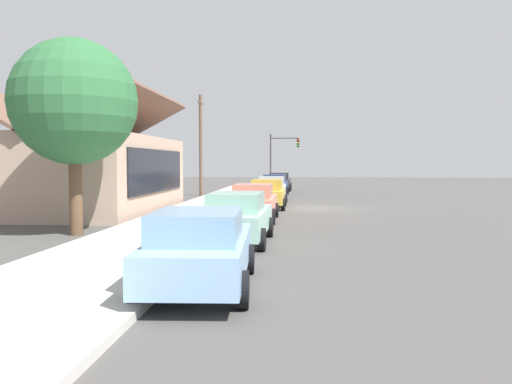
# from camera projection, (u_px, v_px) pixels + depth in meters

# --- Properties ---
(ground_plane) EXTENTS (120.00, 120.00, 0.00)m
(ground_plane) POSITION_uv_depth(u_px,v_px,m) (316.00, 208.00, 28.50)
(ground_plane) COLOR #4C4947
(sidewalk_curb) EXTENTS (60.00, 4.20, 0.16)m
(sidewalk_curb) POSITION_uv_depth(u_px,v_px,m) (214.00, 206.00, 28.95)
(sidewalk_curb) COLOR beige
(sidewalk_curb) RESTS_ON ground
(car_skyblue) EXTENTS (4.69, 2.20, 1.59)m
(car_skyblue) POSITION_uv_depth(u_px,v_px,m) (200.00, 249.00, 10.23)
(car_skyblue) COLOR #8CB7E0
(car_skyblue) RESTS_ON ground
(car_seafoam) EXTENTS (4.67, 2.01, 1.59)m
(car_seafoam) POSITION_uv_depth(u_px,v_px,m) (238.00, 217.00, 16.08)
(car_seafoam) COLOR #9ED1BC
(car_seafoam) RESTS_ON ground
(car_coral) EXTENTS (4.72, 1.95, 1.59)m
(car_coral) POSITION_uv_depth(u_px,v_px,m) (254.00, 202.00, 22.35)
(car_coral) COLOR #EA8C75
(car_coral) RESTS_ON ground
(car_mustard) EXTENTS (4.53, 1.98, 1.59)m
(car_mustard) POSITION_uv_depth(u_px,v_px,m) (267.00, 194.00, 28.37)
(car_mustard) COLOR gold
(car_mustard) RESTS_ON ground
(car_silver) EXTENTS (4.92, 2.06, 1.59)m
(car_silver) POSITION_uv_depth(u_px,v_px,m) (272.00, 188.00, 34.12)
(car_silver) COLOR silver
(car_silver) RESTS_ON ground
(car_navy) EXTENTS (4.47, 2.06, 1.59)m
(car_navy) POSITION_uv_depth(u_px,v_px,m) (275.00, 185.00, 39.78)
(car_navy) COLOR navy
(car_navy) RESTS_ON ground
(car_charcoal) EXTENTS (4.88, 2.12, 1.59)m
(car_charcoal) POSITION_uv_depth(u_px,v_px,m) (279.00, 181.00, 46.22)
(car_charcoal) COLOR #2D3035
(car_charcoal) RESTS_ON ground
(storefront_building) EXTENTS (12.37, 8.20, 6.01)m
(storefront_building) POSITION_uv_depth(u_px,v_px,m) (82.00, 171.00, 26.64)
(storefront_building) COLOR tan
(storefront_building) RESTS_ON ground
(shade_tree) EXTENTS (4.27, 4.27, 6.69)m
(shade_tree) POSITION_uv_depth(u_px,v_px,m) (74.00, 103.00, 17.74)
(shade_tree) COLOR brown
(shade_tree) RESTS_ON ground
(traffic_light_main) EXTENTS (0.37, 2.79, 5.20)m
(traffic_light_main) POSITION_uv_depth(u_px,v_px,m) (282.00, 152.00, 49.55)
(traffic_light_main) COLOR #383833
(traffic_light_main) RESTS_ON ground
(utility_pole_wooden) EXTENTS (1.80, 0.24, 7.50)m
(utility_pole_wooden) POSITION_uv_depth(u_px,v_px,m) (201.00, 143.00, 38.80)
(utility_pole_wooden) COLOR brown
(utility_pole_wooden) RESTS_ON ground
(fire_hydrant_red) EXTENTS (0.22, 0.22, 0.71)m
(fire_hydrant_red) POSITION_uv_depth(u_px,v_px,m) (260.00, 186.00, 44.26)
(fire_hydrant_red) COLOR red
(fire_hydrant_red) RESTS_ON sidewalk_curb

